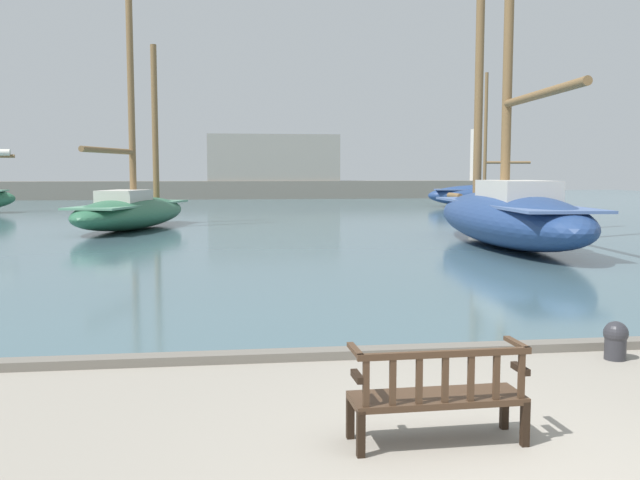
# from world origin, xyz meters

# --- Properties ---
(ground_plane) EXTENTS (160.00, 160.00, 0.00)m
(ground_plane) POSITION_xyz_m (0.00, 0.00, 0.00)
(ground_plane) COLOR gray
(harbor_water) EXTENTS (100.00, 80.00, 0.08)m
(harbor_water) POSITION_xyz_m (0.00, 44.00, 0.04)
(harbor_water) COLOR #476670
(harbor_water) RESTS_ON ground
(quay_edge_kerb) EXTENTS (40.00, 0.30, 0.12)m
(quay_edge_kerb) POSITION_xyz_m (0.00, 3.85, 0.06)
(quay_edge_kerb) COLOR slate
(quay_edge_kerb) RESTS_ON ground
(park_bench) EXTENTS (1.61, 0.57, 0.92)m
(park_bench) POSITION_xyz_m (-0.36, 0.73, 0.47)
(park_bench) COLOR black
(park_bench) RESTS_ON ground
(sailboat_nearest_starboard) EXTENTS (5.35, 9.77, 10.03)m
(sailboat_nearest_starboard) POSITION_xyz_m (-6.11, 25.41, 0.95)
(sailboat_nearest_starboard) COLOR #2D6647
(sailboat_nearest_starboard) RESTS_ON harbor_water
(sailboat_mid_port) EXTENTS (8.41, 3.57, 9.14)m
(sailboat_mid_port) POSITION_xyz_m (15.84, 41.80, 0.92)
(sailboat_mid_port) COLOR navy
(sailboat_mid_port) RESTS_ON harbor_water
(sailboat_far_port) EXTENTS (3.94, 13.63, 16.52)m
(sailboat_far_port) POSITION_xyz_m (6.92, 16.76, 1.31)
(sailboat_far_port) COLOR navy
(sailboat_far_port) RESTS_ON harbor_water
(mooring_bollard) EXTENTS (0.32, 0.32, 0.52)m
(mooring_bollard) POSITION_xyz_m (2.87, 3.26, 0.27)
(mooring_bollard) COLOR #2D2D33
(mooring_bollard) RESTS_ON ground
(far_breakwater) EXTENTS (45.52, 2.40, 6.42)m
(far_breakwater) POSITION_xyz_m (1.14, 58.71, 1.88)
(far_breakwater) COLOR slate
(far_breakwater) RESTS_ON ground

